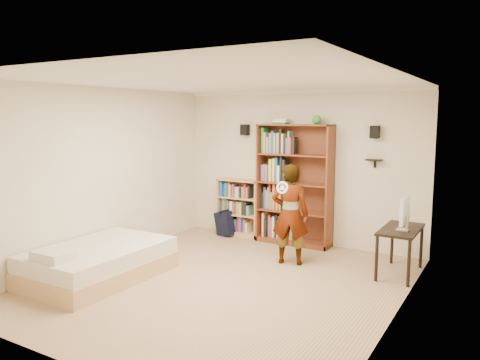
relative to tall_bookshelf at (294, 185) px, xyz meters
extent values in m
cube|color=tan|center=(-0.01, -2.31, -1.06)|extent=(4.50, 5.00, 0.01)
cube|color=white|center=(-0.01, 0.19, 0.29)|extent=(4.50, 0.02, 2.70)
cube|color=white|center=(-0.01, -4.81, 0.29)|extent=(4.50, 0.02, 2.70)
cube|color=white|center=(-2.26, -2.31, 0.29)|extent=(0.02, 5.00, 2.70)
cube|color=white|center=(2.24, -2.31, 0.29)|extent=(0.02, 5.00, 2.70)
cube|color=white|center=(-0.01, -2.31, 1.64)|extent=(4.50, 5.00, 0.02)
cube|color=white|center=(-0.01, 0.16, 1.61)|extent=(4.50, 0.06, 0.06)
cube|color=white|center=(-0.01, -4.78, 1.61)|extent=(4.50, 0.06, 0.06)
cube|color=white|center=(-2.23, -2.31, 1.61)|extent=(0.06, 5.00, 0.06)
cube|color=white|center=(2.21, -2.31, 1.61)|extent=(0.06, 5.00, 0.06)
cube|color=black|center=(-1.06, 0.09, 0.94)|extent=(0.14, 0.12, 0.20)
cube|color=black|center=(1.34, 0.09, 0.94)|extent=(0.14, 0.12, 0.20)
cube|color=black|center=(1.34, 0.10, 0.49)|extent=(0.25, 0.16, 0.02)
imported|color=black|center=(0.41, -1.07, -0.28)|extent=(0.64, 0.51, 1.54)
torus|color=silver|center=(0.41, -1.36, 0.16)|extent=(0.19, 0.07, 0.19)
camera|label=1|loc=(3.30, -7.45, 1.19)|focal=35.00mm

